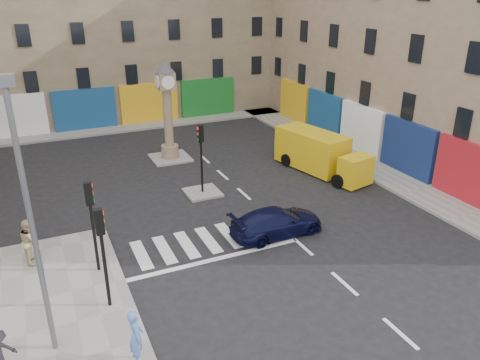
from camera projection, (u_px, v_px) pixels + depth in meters
ground at (315, 258)px, 19.31m from camera, size 120.00×120.00×0.00m
sidewalk_right at (344, 154)px, 31.00m from camera, size 2.60×30.00×0.15m
sidewalk_far at (115, 129)px, 36.38m from camera, size 32.00×2.40×0.15m
island_near at (203, 192)px, 25.24m from camera, size 1.80×1.80×0.12m
island_far at (170, 158)px, 30.27m from camera, size 2.40×2.40×0.12m
building_right at (434, 25)px, 30.35m from camera, size 10.00×30.00×16.00m
building_far at (91, 10)px, 38.00m from camera, size 32.00×10.00×17.00m
traffic_light_left_near at (102, 243)px, 15.29m from camera, size 0.28×0.22×3.70m
traffic_light_left_far at (91, 213)px, 17.30m from camera, size 0.28×0.22×3.70m
traffic_light_island at (201, 148)px, 24.26m from camera, size 0.28×0.22×3.70m
lamp_post at (29, 212)px, 12.55m from camera, size 0.50×0.25×8.30m
clock_pillar at (167, 105)px, 28.92m from camera, size 1.20×1.20×6.10m
navy_sedan at (277, 222)px, 20.89m from camera, size 4.38×1.92×1.25m
yellow_van at (319, 153)px, 27.88m from camera, size 3.22×6.59×2.31m
pedestrian_blue at (136, 336)px, 13.50m from camera, size 0.46×0.67×1.77m
pedestrian_tan at (30, 241)px, 18.44m from camera, size 0.73×0.92×1.87m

